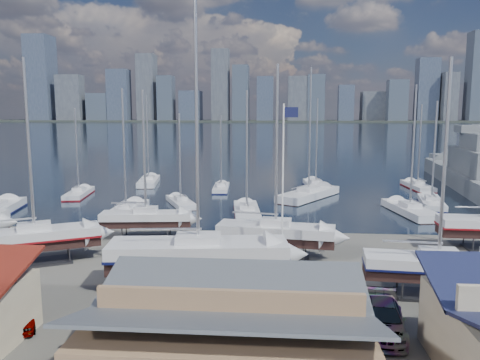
{
  "coord_description": "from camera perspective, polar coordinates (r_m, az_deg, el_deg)",
  "views": [
    {
      "loc": [
        2.08,
        -45.36,
        11.73
      ],
      "look_at": [
        -2.29,
        8.0,
        4.01
      ],
      "focal_mm": 35.0,
      "sensor_mm": 36.0,
      "label": 1
    }
  ],
  "objects": [
    {
      "name": "sailboat_moored_3",
      "position": [
        55.7,
        -13.68,
        -3.86
      ],
      "size": [
        2.99,
        10.15,
        15.11
      ],
      "rotation": [
        0.0,
        0.0,
        1.59
      ],
      "color": "black",
      "rests_on": "water"
    },
    {
      "name": "sailboat_moored_1",
      "position": [
        69.9,
        -19.03,
        -1.65
      ],
      "size": [
        3.74,
        8.94,
        12.96
      ],
      "rotation": [
        0.0,
        0.0,
        1.73
      ],
      "color": "black",
      "rests_on": "water"
    },
    {
      "name": "shed_grey",
      "position": [
        21.7,
        -1.36,
        -17.99
      ],
      "size": [
        12.6,
        8.4,
        4.17
      ],
      "color": "#8C6B4C",
      "rests_on": "ground"
    },
    {
      "name": "sailboat_moored_2",
      "position": [
        78.45,
        -11.06,
        -0.31
      ],
      "size": [
        4.47,
        10.48,
        15.33
      ],
      "rotation": [
        0.0,
        0.0,
        1.74
      ],
      "color": "black",
      "rests_on": "water"
    },
    {
      "name": "car_d",
      "position": [
        27.26,
        17.0,
        -15.8
      ],
      "size": [
        2.94,
        5.75,
        1.6
      ],
      "primitive_type": "imported",
      "rotation": [
        0.0,
        0.0,
        -0.13
      ],
      "color": "gray",
      "rests_on": "ground"
    },
    {
      "name": "skyline",
      "position": [
        599.83,
        3.8,
        10.8
      ],
      "size": [
        639.14,
        43.8,
        107.69
      ],
      "color": "#475166",
      "rests_on": "far_shore"
    },
    {
      "name": "car_b",
      "position": [
        28.13,
        -9.08,
        -14.98
      ],
      "size": [
        4.48,
        2.51,
        1.4
      ],
      "primitive_type": "imported",
      "rotation": [
        0.0,
        0.0,
        1.31
      ],
      "color": "gray",
      "rests_on": "ground"
    },
    {
      "name": "car_a",
      "position": [
        29.41,
        -24.98,
        -14.74
      ],
      "size": [
        2.85,
        4.04,
        1.28
      ],
      "primitive_type": "imported",
      "rotation": [
        0.0,
        0.0,
        0.4
      ],
      "color": "gray",
      "rests_on": "ground"
    },
    {
      "name": "sailboat_cradle_3",
      "position": [
        32.11,
        -5.09,
        -9.0
      ],
      "size": [
        12.44,
        4.79,
        19.33
      ],
      "rotation": [
        0.0,
        0.0,
        0.12
      ],
      "color": "#2D2D33",
      "rests_on": "ground"
    },
    {
      "name": "sailboat_moored_5",
      "position": [
        71.12,
        -2.31,
        -1.04
      ],
      "size": [
        2.73,
        8.09,
        11.9
      ],
      "rotation": [
        0.0,
        0.0,
        1.63
      ],
      "color": "black",
      "rests_on": "water"
    },
    {
      "name": "water",
      "position": [
        345.58,
        4.37,
        6.21
      ],
      "size": [
        1400.0,
        600.0,
        0.4
      ],
      "primitive_type": "cube",
      "color": "#172736",
      "rests_on": "ground"
    },
    {
      "name": "sailboat_cradle_2",
      "position": [
        44.7,
        -11.37,
        -4.58
      ],
      "size": [
        8.55,
        3.28,
        13.79
      ],
      "rotation": [
        0.0,
        0.0,
        0.11
      ],
      "color": "#2D2D33",
      "rests_on": "ground"
    },
    {
      "name": "sailboat_moored_4",
      "position": [
        60.11,
        -7.23,
        -2.79
      ],
      "size": [
        5.46,
        8.29,
        12.21
      ],
      "rotation": [
        0.0,
        0.0,
        2.01
      ],
      "color": "black",
      "rests_on": "water"
    },
    {
      "name": "flagpole",
      "position": [
        34.27,
        5.4,
        0.49
      ],
      "size": [
        1.09,
        0.12,
        12.38
      ],
      "color": "white",
      "rests_on": "ground"
    },
    {
      "name": "sailboat_moored_8",
      "position": [
        73.88,
        9.21,
        -0.79
      ],
      "size": [
        3.57,
        9.94,
        14.57
      ],
      "rotation": [
        0.0,
        0.0,
        1.66
      ],
      "color": "black",
      "rests_on": "water"
    },
    {
      "name": "sailboat_cradle_1",
      "position": [
        39.98,
        -23.73,
        -6.49
      ],
      "size": [
        9.9,
        6.99,
        15.79
      ],
      "rotation": [
        0.0,
        0.0,
        0.49
      ],
      "color": "#2D2D33",
      "rests_on": "ground"
    },
    {
      "name": "sailboat_moored_6",
      "position": [
        53.59,
        0.83,
        -4.1
      ],
      "size": [
        3.93,
        10.2,
        14.86
      ],
      "rotation": [
        0.0,
        0.0,
        1.69
      ],
      "color": "black",
      "rests_on": "water"
    },
    {
      "name": "car_c",
      "position": [
        29.73,
        -6.57,
        -13.44
      ],
      "size": [
        2.73,
        5.71,
        1.57
      ],
      "primitive_type": "imported",
      "rotation": [
        0.0,
        0.0,
        0.02
      ],
      "color": "gray",
      "rests_on": "ground"
    },
    {
      "name": "sailboat_moored_9",
      "position": [
        57.95,
        19.99,
        -3.65
      ],
      "size": [
        4.58,
        10.63,
        15.55
      ],
      "rotation": [
        0.0,
        0.0,
        1.74
      ],
      "color": "black",
      "rests_on": "water"
    },
    {
      "name": "sailboat_moored_7",
      "position": [
        64.93,
        8.36,
        -2.0
      ],
      "size": [
        9.37,
        12.26,
        18.55
      ],
      "rotation": [
        0.0,
        0.0,
        1.02
      ],
      "color": "black",
      "rests_on": "water"
    },
    {
      "name": "ground",
      "position": [
        37.32,
        1.27,
        -10.11
      ],
      "size": [
        1400.0,
        1400.0,
        0.0
      ],
      "primitive_type": "plane",
      "color": "#605E59",
      "rests_on": "ground"
    },
    {
      "name": "sailboat_cradle_4",
      "position": [
        38.3,
        4.37,
        -6.46
      ],
      "size": [
        9.73,
        3.96,
        15.46
      ],
      "rotation": [
        0.0,
        0.0,
        -0.14
      ],
      "color": "#2D2D33",
      "rests_on": "ground"
    },
    {
      "name": "sailboat_cradle_5",
      "position": [
        32.77,
        23.02,
        -9.7
      ],
      "size": [
        9.45,
        3.38,
        15.04
      ],
      "rotation": [
        0.0,
        0.0,
        -0.09
      ],
      "color": "#2D2D33",
      "rests_on": "ground"
    },
    {
      "name": "far_shore",
      "position": [
        605.46,
        4.53,
        7.17
      ],
      "size": [
        1400.0,
        80.0,
        2.2
      ],
      "primitive_type": "cube",
      "color": "#2D332D",
      "rests_on": "ground"
    },
    {
      "name": "sailboat_moored_10",
      "position": [
        64.05,
        22.29,
        -2.69
      ],
      "size": [
        4.19,
        9.53,
        13.78
      ],
      "rotation": [
        0.0,
        0.0,
        1.39
      ],
      "color": "black",
      "rests_on": "water"
    },
    {
      "name": "sailboat_moored_11",
      "position": [
        77.5,
        20.83,
        -0.81
      ],
      "size": [
        3.16,
        9.22,
        13.55
      ],
      "rotation": [
        0.0,
        0.0,
        1.64
      ],
      "color": "black",
      "rests_on": "water"
    }
  ]
}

